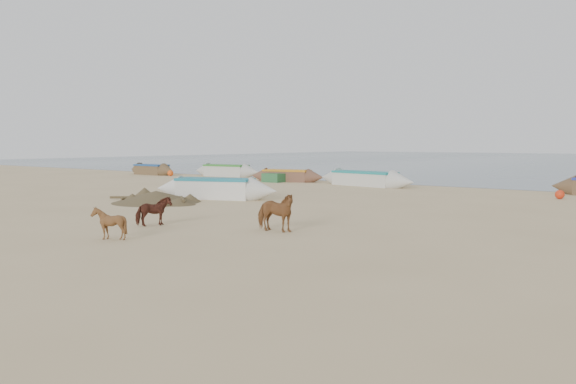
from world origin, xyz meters
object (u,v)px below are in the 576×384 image
(calf_front, at_px, (109,223))
(near_canoe, at_px, (215,188))
(calf_right, at_px, (154,212))
(cow_adult, at_px, (275,212))

(calf_front, bearing_deg, near_canoe, -136.73)
(calf_front, height_order, calf_right, calf_right)
(cow_adult, xyz_separation_m, near_canoe, (-8.57, 6.18, -0.10))
(calf_front, relative_size, near_canoe, 0.15)
(calf_front, xyz_separation_m, near_canoe, (-5.71, 10.06, 0.04))
(calf_front, distance_m, calf_right, 2.62)
(calf_front, xyz_separation_m, calf_right, (-0.99, 2.43, 0.01))
(calf_front, bearing_deg, cow_adult, 157.30)
(cow_adult, xyz_separation_m, calf_right, (-3.85, -1.45, -0.12))
(cow_adult, xyz_separation_m, calf_front, (-2.86, -3.88, -0.14))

